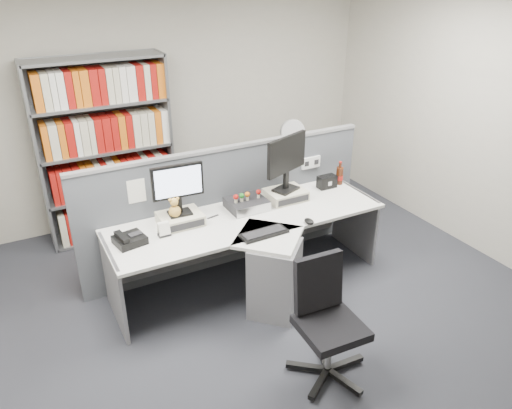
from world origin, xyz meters
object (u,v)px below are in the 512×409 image
desk_calendar (164,230)px  monitor_left (178,185)px  speaker (327,182)px  shelving_unit (106,153)px  monitor_right (287,159)px  desk_phone (129,240)px  cola_bottle (339,176)px  office_chair (326,317)px  desk (259,252)px  mouse (309,221)px  filing_cabinet (291,184)px  desktop_pc (247,204)px  keyboard (264,233)px  desk_fan (292,134)px

desk_calendar → monitor_left: bearing=34.7°
speaker → shelving_unit: 2.41m
monitor_right → desk_phone: monitor_right is taller
cola_bottle → office_chair: (-1.22, -1.53, -0.32)m
desk → mouse: (0.43, -0.15, 0.29)m
monitor_right → desk_phone: (-1.60, -0.13, -0.39)m
desk → monitor_left: bearing=147.2°
desk_calendar → filing_cabinet: bearing=30.1°
cola_bottle → desk_phone: bearing=-175.2°
monitor_right → office_chair: monitor_right is taller
desk → desk_calendar: 0.89m
desktop_pc → keyboard: size_ratio=0.84×
mouse → filing_cabinet: size_ratio=0.17×
monitor_left → speaker: monitor_left is taller
monitor_right → desk: bearing=-142.8°
desk_phone → filing_cabinet: 2.60m
shelving_unit → filing_cabinet: bearing=-12.1°
desk → monitor_right: monitor_right is taller
mouse → office_chair: size_ratio=0.12×
desk_phone → filing_cabinet: bearing=26.5°
monitor_right → desk_fan: monitor_right is taller
mouse → monitor_left: bearing=152.5°
desk_fan → keyboard: bearing=-128.5°
speaker → office_chair: bearing=-124.9°
desk_phone → speaker: (2.13, 0.18, 0.03)m
office_chair → desk_phone: bearing=128.9°
mouse → office_chair: (-0.45, -0.93, -0.24)m
monitor_left → desk_fan: bearing=29.5°
desk_fan → office_chair: bearing=-116.2°
desktop_pc → keyboard: (-0.10, -0.52, -0.03)m
monitor_left → monitor_right: size_ratio=0.85×
desktop_pc → monitor_right: bearing=0.2°
desk_fan → office_chair: (-1.22, -2.48, -0.50)m
monitor_right → filing_cabinet: size_ratio=0.79×
monitor_right → desk_calendar: monitor_right is taller
desk_calendar → shelving_unit: size_ratio=0.06×
keyboard → cola_bottle: size_ratio=1.71×
keyboard → desk_phone: size_ratio=1.56×
monitor_right → cola_bottle: monitor_right is taller
mouse → desk_phone: 1.58m
desk_calendar → office_chair: office_chair is taller
mouse → shelving_unit: bearing=123.7°
desk → speaker: size_ratio=13.29×
cola_bottle → filing_cabinet: bearing=90.4°
desk → speaker: speaker is taller
monitor_right → keyboard: size_ratio=1.29×
desk → desk_calendar: size_ratio=20.20×
monitor_left → monitor_right: (1.10, 0.00, 0.05)m
filing_cabinet → desk_fan: desk_fan is taller
cola_bottle → keyboard: bearing=-154.5°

